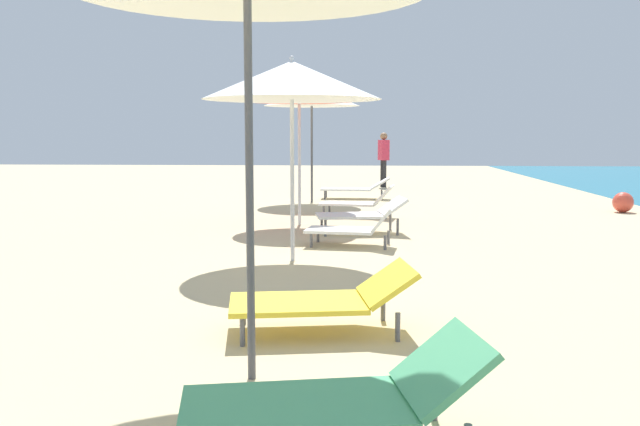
{
  "coord_description": "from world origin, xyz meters",
  "views": [
    {
      "loc": [
        0.52,
        7.12,
        1.55
      ],
      "look_at": [
        0.13,
        13.22,
        0.83
      ],
      "focal_mm": 38.22,
      "sensor_mm": 36.0,
      "label": 1
    }
  ],
  "objects_px": {
    "lounger_fifth_shoreside": "(353,227)",
    "umbrella_sixth": "(299,90)",
    "lounger_sixth_shoreside": "(359,201)",
    "umbrella_fifth": "(292,80)",
    "lounger_farthest_shoreside": "(356,188)",
    "umbrella_farthest": "(312,97)",
    "lounger_fourth_inland": "(339,396)",
    "person_walking_near": "(384,154)",
    "beach_ball": "(623,202)",
    "lounger_fourth_shoreside": "(324,298)",
    "lounger_sixth_inland": "(362,213)"
  },
  "relations": [
    {
      "from": "lounger_fourth_inland",
      "to": "beach_ball",
      "type": "distance_m",
      "value": 11.68
    },
    {
      "from": "lounger_fifth_shoreside",
      "to": "umbrella_sixth",
      "type": "relative_size",
      "value": 0.5
    },
    {
      "from": "lounger_fourth_shoreside",
      "to": "lounger_farthest_shoreside",
      "type": "height_order",
      "value": "lounger_fourth_shoreside"
    },
    {
      "from": "lounger_sixth_shoreside",
      "to": "lounger_farthest_shoreside",
      "type": "relative_size",
      "value": 0.87
    },
    {
      "from": "umbrella_fifth",
      "to": "lounger_farthest_shoreside",
      "type": "relative_size",
      "value": 1.5
    },
    {
      "from": "umbrella_fifth",
      "to": "lounger_sixth_shoreside",
      "type": "bearing_deg",
      "value": 80.07
    },
    {
      "from": "lounger_sixth_inland",
      "to": "umbrella_farthest",
      "type": "relative_size",
      "value": 0.56
    },
    {
      "from": "lounger_sixth_shoreside",
      "to": "lounger_sixth_inland",
      "type": "bearing_deg",
      "value": 101.86
    },
    {
      "from": "lounger_fourth_inland",
      "to": "lounger_farthest_shoreside",
      "type": "xyz_separation_m",
      "value": [
        -0.05,
        12.93,
        -0.0
      ]
    },
    {
      "from": "umbrella_farthest",
      "to": "person_walking_near",
      "type": "xyz_separation_m",
      "value": [
        1.74,
        4.56,
        -1.4
      ]
    },
    {
      "from": "umbrella_sixth",
      "to": "lounger_sixth_shoreside",
      "type": "xyz_separation_m",
      "value": [
        1.0,
        1.15,
        -1.97
      ]
    },
    {
      "from": "lounger_fourth_shoreside",
      "to": "beach_ball",
      "type": "bearing_deg",
      "value": -131.76
    },
    {
      "from": "lounger_fourth_inland",
      "to": "person_walking_near",
      "type": "relative_size",
      "value": 1.0
    },
    {
      "from": "umbrella_sixth",
      "to": "umbrella_farthest",
      "type": "distance_m",
      "value": 3.77
    },
    {
      "from": "lounger_fourth_shoreside",
      "to": "umbrella_farthest",
      "type": "bearing_deg",
      "value": -94.43
    },
    {
      "from": "lounger_fourth_shoreside",
      "to": "lounger_fifth_shoreside",
      "type": "relative_size",
      "value": 1.2
    },
    {
      "from": "lounger_fourth_shoreside",
      "to": "umbrella_fifth",
      "type": "bearing_deg",
      "value": -88.73
    },
    {
      "from": "lounger_fourth_shoreside",
      "to": "umbrella_sixth",
      "type": "xyz_separation_m",
      "value": [
        -0.78,
        6.29,
        1.98
      ]
    },
    {
      "from": "umbrella_sixth",
      "to": "lounger_sixth_shoreside",
      "type": "bearing_deg",
      "value": 48.98
    },
    {
      "from": "lounger_fifth_shoreside",
      "to": "umbrella_sixth",
      "type": "xyz_separation_m",
      "value": [
        -0.94,
        2.17,
        2.0
      ]
    },
    {
      "from": "lounger_fourth_inland",
      "to": "lounger_farthest_shoreside",
      "type": "relative_size",
      "value": 0.96
    },
    {
      "from": "person_walking_near",
      "to": "lounger_fifth_shoreside",
      "type": "bearing_deg",
      "value": 65.72
    },
    {
      "from": "lounger_fifth_shoreside",
      "to": "lounger_sixth_shoreside",
      "type": "xyz_separation_m",
      "value": [
        0.06,
        3.32,
        0.03
      ]
    },
    {
      "from": "lounger_sixth_inland",
      "to": "person_walking_near",
      "type": "relative_size",
      "value": 0.93
    },
    {
      "from": "umbrella_fifth",
      "to": "lounger_fourth_inland",
      "type": "bearing_deg",
      "value": -81.48
    },
    {
      "from": "umbrella_sixth",
      "to": "lounger_farthest_shoreside",
      "type": "bearing_deg",
      "value": 78.93
    },
    {
      "from": "umbrella_farthest",
      "to": "lounger_fifth_shoreside",
      "type": "bearing_deg",
      "value": -80.3
    },
    {
      "from": "lounger_fourth_shoreside",
      "to": "umbrella_fifth",
      "type": "xyz_separation_m",
      "value": [
        -0.56,
        2.99,
        1.89
      ]
    },
    {
      "from": "lounger_fourth_shoreside",
      "to": "lounger_fifth_shoreside",
      "type": "height_order",
      "value": "lounger_fifth_shoreside"
    },
    {
      "from": "lounger_sixth_shoreside",
      "to": "lounger_farthest_shoreside",
      "type": "xyz_separation_m",
      "value": [
        -0.09,
        3.53,
        -0.02
      ]
    },
    {
      "from": "lounger_fourth_shoreside",
      "to": "person_walking_near",
      "type": "relative_size",
      "value": 0.96
    },
    {
      "from": "lounger_fifth_shoreside",
      "to": "lounger_sixth_inland",
      "type": "bearing_deg",
      "value": -88.55
    },
    {
      "from": "lounger_sixth_shoreside",
      "to": "lounger_farthest_shoreside",
      "type": "distance_m",
      "value": 3.53
    },
    {
      "from": "lounger_sixth_inland",
      "to": "umbrella_fifth",
      "type": "bearing_deg",
      "value": 61.15
    },
    {
      "from": "lounger_fifth_shoreside",
      "to": "beach_ball",
      "type": "bearing_deg",
      "value": -132.99
    },
    {
      "from": "umbrella_farthest",
      "to": "person_walking_near",
      "type": "distance_m",
      "value": 5.08
    },
    {
      "from": "umbrella_fifth",
      "to": "lounger_sixth_shoreside",
      "type": "height_order",
      "value": "umbrella_fifth"
    },
    {
      "from": "lounger_fifth_shoreside",
      "to": "person_walking_near",
      "type": "distance_m",
      "value": 10.55
    },
    {
      "from": "umbrella_sixth",
      "to": "beach_ball",
      "type": "xyz_separation_m",
      "value": [
        6.18,
        2.19,
        -2.06
      ]
    },
    {
      "from": "lounger_fourth_shoreside",
      "to": "lounger_sixth_shoreside",
      "type": "height_order",
      "value": "lounger_sixth_shoreside"
    },
    {
      "from": "lounger_fourth_shoreside",
      "to": "beach_ball",
      "type": "distance_m",
      "value": 10.06
    },
    {
      "from": "lounger_fourth_shoreside",
      "to": "beach_ball",
      "type": "xyz_separation_m",
      "value": [
        5.41,
        8.49,
        -0.08
      ]
    },
    {
      "from": "lounger_sixth_inland",
      "to": "lounger_farthest_shoreside",
      "type": "distance_m",
      "value": 5.63
    },
    {
      "from": "lounger_farthest_shoreside",
      "to": "beach_ball",
      "type": "relative_size",
      "value": 4.1
    },
    {
      "from": "lounger_fifth_shoreside",
      "to": "umbrella_farthest",
      "type": "distance_m",
      "value": 6.37
    },
    {
      "from": "lounger_fourth_inland",
      "to": "lounger_sixth_inland",
      "type": "bearing_deg",
      "value": -101.96
    },
    {
      "from": "lounger_fourth_inland",
      "to": "lounger_sixth_shoreside",
      "type": "height_order",
      "value": "lounger_sixth_shoreside"
    },
    {
      "from": "umbrella_fifth",
      "to": "person_walking_near",
      "type": "bearing_deg",
      "value": 82.92
    },
    {
      "from": "lounger_fourth_shoreside",
      "to": "lounger_sixth_shoreside",
      "type": "relative_size",
      "value": 1.06
    },
    {
      "from": "lounger_fifth_shoreside",
      "to": "umbrella_farthest",
      "type": "bearing_deg",
      "value": -73.06
    }
  ]
}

